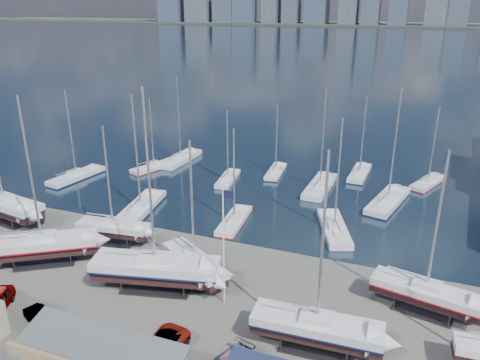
% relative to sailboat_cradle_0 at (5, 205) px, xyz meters
% --- Properties ---
extents(ground, '(1400.00, 1400.00, 0.00)m').
position_rel_sailboat_cradle_0_xyz_m(ground, '(28.35, -4.95, -2.20)').
color(ground, '#605E59').
rests_on(ground, ground).
extents(water, '(1400.00, 600.00, 0.40)m').
position_rel_sailboat_cradle_0_xyz_m(water, '(28.35, 305.05, -2.35)').
color(water, '#1B323F').
rests_on(water, ground).
extents(far_shore, '(1400.00, 80.00, 2.20)m').
position_rel_sailboat_cradle_0_xyz_m(far_shore, '(28.35, 565.05, -1.10)').
color(far_shore, '#2D332D').
rests_on(far_shore, ground).
extents(sailboat_cradle_0, '(11.95, 4.99, 18.53)m').
position_rel_sailboat_cradle_0_xyz_m(sailboat_cradle_0, '(0.00, 0.00, 0.00)').
color(sailboat_cradle_0, '#2D2D33').
rests_on(sailboat_cradle_0, ground).
extents(sailboat_cradle_1, '(11.13, 8.75, 17.98)m').
position_rel_sailboat_cradle_0_xyz_m(sailboat_cradle_1, '(11.95, -6.46, -0.03)').
color(sailboat_cradle_1, '#2D2D33').
rests_on(sailboat_cradle_1, ground).
extents(sailboat_cradle_2, '(8.65, 3.37, 13.92)m').
position_rel_sailboat_cradle_0_xyz_m(sailboat_cradle_2, '(16.26, -0.09, -0.23)').
color(sailboat_cradle_2, '#2D2D33').
rests_on(sailboat_cradle_2, ground).
extents(sailboat_cradle_3, '(12.74, 6.10, 19.56)m').
position_rel_sailboat_cradle_0_xyz_m(sailboat_cradle_3, '(25.52, -6.35, 0.05)').
color(sailboat_cradle_3, '#2D2D33').
rests_on(sailboat_cradle_3, ground).
extents(sailboat_cradle_4, '(8.79, 6.85, 14.56)m').
position_rel_sailboat_cradle_0_xyz_m(sailboat_cradle_4, '(28.30, -3.68, -0.20)').
color(sailboat_cradle_4, '#2D2D33').
rests_on(sailboat_cradle_4, ground).
extents(sailboat_cradle_5, '(10.50, 3.35, 16.73)m').
position_rel_sailboat_cradle_0_xyz_m(sailboat_cradle_5, '(41.75, -9.30, -0.09)').
color(sailboat_cradle_5, '#2D2D33').
rests_on(sailboat_cradle_5, ground).
extents(sailboat_cradle_6, '(9.78, 4.58, 15.31)m').
position_rel_sailboat_cradle_0_xyz_m(sailboat_cradle_6, '(49.74, -1.14, -0.17)').
color(sailboat_cradle_6, '#2D2D33').
rests_on(sailboat_cradle_6, ground).
extents(sailboat_moored_0, '(4.29, 10.17, 14.74)m').
position_rel_sailboat_cradle_0_xyz_m(sailboat_moored_0, '(-1.78, 15.48, -1.90)').
color(sailboat_moored_0, black).
rests_on(sailboat_moored_0, water).
extents(sailboat_moored_1, '(5.27, 8.65, 12.52)m').
position_rel_sailboat_cradle_0_xyz_m(sailboat_moored_1, '(7.29, 23.82, -1.89)').
color(sailboat_moored_1, black).
rests_on(sailboat_moored_1, water).
extents(sailboat_moored_2, '(3.48, 10.49, 15.62)m').
position_rel_sailboat_cradle_0_xyz_m(sailboat_moored_2, '(9.55, 28.98, -1.88)').
color(sailboat_moored_2, black).
rests_on(sailboat_moored_2, water).
extents(sailboat_moored_3, '(4.63, 11.26, 16.34)m').
position_rel_sailboat_cradle_0_xyz_m(sailboat_moored_3, '(14.33, 8.60, -1.89)').
color(sailboat_moored_3, black).
rests_on(sailboat_moored_3, water).
extents(sailboat_moored_4, '(3.11, 7.93, 11.67)m').
position_rel_sailboat_cradle_0_xyz_m(sailboat_moored_4, '(20.86, 23.15, -1.87)').
color(sailboat_moored_4, black).
rests_on(sailboat_moored_4, water).
extents(sailboat_moored_5, '(2.85, 8.04, 11.78)m').
position_rel_sailboat_cradle_0_xyz_m(sailboat_moored_5, '(26.90, 28.85, -1.89)').
color(sailboat_moored_5, black).
rests_on(sailboat_moored_5, water).
extents(sailboat_moored_6, '(3.05, 8.76, 12.87)m').
position_rel_sailboat_cradle_0_xyz_m(sailboat_moored_6, '(27.33, 9.51, -1.89)').
color(sailboat_moored_6, black).
rests_on(sailboat_moored_6, water).
extents(sailboat_moored_7, '(3.34, 10.58, 15.82)m').
position_rel_sailboat_cradle_0_xyz_m(sailboat_moored_7, '(34.98, 24.78, -1.88)').
color(sailboat_moored_7, black).
rests_on(sailboat_moored_7, water).
extents(sailboat_moored_8, '(2.86, 9.02, 13.35)m').
position_rel_sailboat_cradle_0_xyz_m(sailboat_moored_8, '(39.69, 32.85, -1.89)').
color(sailboat_moored_8, black).
rests_on(sailboat_moored_8, water).
extents(sailboat_moored_9, '(5.97, 10.12, 14.77)m').
position_rel_sailboat_cradle_0_xyz_m(sailboat_moored_9, '(39.44, 11.74, -1.88)').
color(sailboat_moored_9, black).
rests_on(sailboat_moored_9, water).
extents(sailboat_moored_10, '(5.57, 11.55, 16.65)m').
position_rel_sailboat_cradle_0_xyz_m(sailboat_moored_10, '(44.86, 22.63, -1.89)').
color(sailboat_moored_10, black).
rests_on(sailboat_moored_10, water).
extents(sailboat_moored_11, '(5.42, 8.66, 12.56)m').
position_rel_sailboat_cradle_0_xyz_m(sailboat_moored_11, '(49.99, 32.45, -1.89)').
color(sailboat_moored_11, black).
rests_on(sailboat_moored_11, water).
extents(car_b, '(4.26, 2.75, 1.33)m').
position_rel_sailboat_cradle_0_xyz_m(car_b, '(19.00, -14.67, -1.54)').
color(car_b, gray).
rests_on(car_b, ground).
extents(car_c, '(3.42, 6.16, 1.63)m').
position_rel_sailboat_cradle_0_xyz_m(car_c, '(30.52, -14.67, -1.39)').
color(car_c, gray).
rests_on(car_c, ground).
extents(flagpole, '(1.02, 0.12, 11.54)m').
position_rel_sailboat_cradle_0_xyz_m(flagpole, '(32.65, -6.22, 4.42)').
color(flagpole, white).
rests_on(flagpole, ground).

